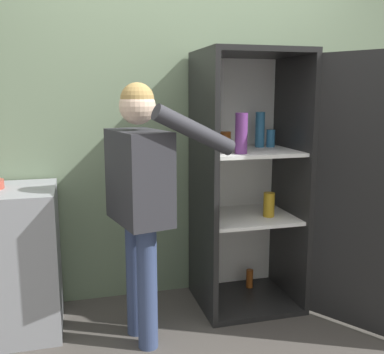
{
  "coord_description": "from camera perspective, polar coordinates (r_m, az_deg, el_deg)",
  "views": [
    {
      "loc": [
        -0.8,
        -2.22,
        1.49
      ],
      "look_at": [
        -0.04,
        0.62,
        0.94
      ],
      "focal_mm": 42.0,
      "sensor_mm": 36.0,
      "label": 1
    }
  ],
  "objects": [
    {
      "name": "wall_back",
      "position": [
        3.31,
        -0.91,
        6.86
      ],
      "size": [
        7.0,
        0.06,
        2.55
      ],
      "color": "gray",
      "rests_on": "ground_plane"
    },
    {
      "name": "counter",
      "position": [
        3.07,
        -22.66,
        -9.87
      ],
      "size": [
        0.65,
        0.58,
        0.92
      ],
      "color": "gray",
      "rests_on": "ground_plane"
    },
    {
      "name": "refrigerator",
      "position": [
        3.1,
        9.92,
        -0.72
      ],
      "size": [
        1.09,
        1.2,
        1.77
      ],
      "color": "black",
      "rests_on": "ground_plane"
    },
    {
      "name": "person",
      "position": [
        2.61,
        -6.55,
        -1.07
      ],
      "size": [
        0.71,
        0.59,
        1.55
      ],
      "color": "#384770",
      "rests_on": "ground_plane"
    }
  ]
}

